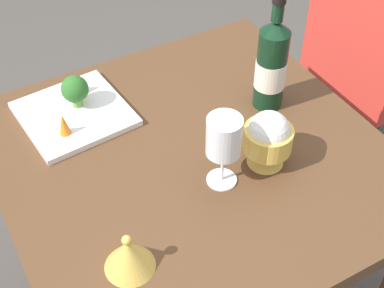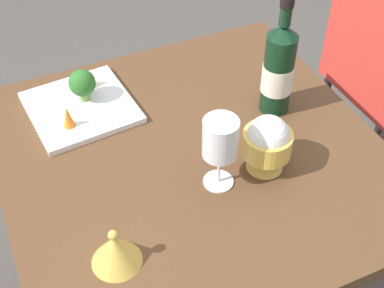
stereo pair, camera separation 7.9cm
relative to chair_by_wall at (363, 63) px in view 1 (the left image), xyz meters
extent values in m
cube|color=brown|center=(0.27, -0.81, 0.17)|extent=(0.87, 0.87, 0.04)
cylinder|color=brown|center=(-0.11, -1.19, -0.19)|extent=(0.05, 0.05, 0.68)
cylinder|color=brown|center=(-0.11, -0.44, -0.19)|extent=(0.05, 0.05, 0.68)
cube|color=red|center=(0.00, 0.10, -0.09)|extent=(0.41, 0.41, 0.02)
cube|color=red|center=(0.00, -0.08, 0.12)|extent=(0.40, 0.05, 0.40)
cylinder|color=black|center=(-0.18, 0.27, -0.31)|extent=(0.03, 0.03, 0.43)
cylinder|color=black|center=(-0.17, -0.07, -0.31)|extent=(0.03, 0.03, 0.43)
cylinder|color=black|center=(0.17, -0.06, -0.31)|extent=(0.03, 0.03, 0.43)
cylinder|color=black|center=(0.20, -0.56, 0.30)|extent=(0.08, 0.07, 0.21)
cone|color=black|center=(0.20, -0.56, 0.42)|extent=(0.08, 0.07, 0.03)
cylinder|color=black|center=(0.20, -0.56, 0.47)|extent=(0.03, 0.03, 0.07)
cylinder|color=silver|center=(0.20, -0.56, 0.29)|extent=(0.08, 0.08, 0.07)
cylinder|color=white|center=(0.37, -0.80, 0.20)|extent=(0.07, 0.07, 0.00)
cylinder|color=white|center=(0.37, -0.80, 0.24)|extent=(0.01, 0.01, 0.08)
cylinder|color=white|center=(0.37, -0.80, 0.33)|extent=(0.08, 0.08, 0.09)
cone|color=gold|center=(0.37, -0.68, 0.22)|extent=(0.08, 0.08, 0.04)
cylinder|color=gold|center=(0.37, -0.68, 0.27)|extent=(0.11, 0.11, 0.05)
sphere|color=white|center=(0.37, -0.68, 0.29)|extent=(0.09, 0.09, 0.09)
cone|color=gold|center=(0.48, -1.07, 0.23)|extent=(0.10, 0.10, 0.07)
sphere|color=gold|center=(0.48, -1.07, 0.28)|extent=(0.02, 0.02, 0.02)
cube|color=white|center=(0.01, -1.01, 0.20)|extent=(0.27, 0.27, 0.02)
cylinder|color=#729E4C|center=(-0.01, -0.99, 0.22)|extent=(0.03, 0.03, 0.03)
sphere|color=#2D6B28|center=(-0.01, -0.99, 0.26)|extent=(0.07, 0.07, 0.07)
cone|color=orange|center=(-0.05, -0.97, 0.24)|extent=(0.04, 0.04, 0.05)
cone|color=orange|center=(0.08, -1.05, 0.24)|extent=(0.03, 0.03, 0.06)
camera|label=1|loc=(1.06, -1.26, 1.10)|focal=51.42mm
camera|label=2|loc=(1.09, -1.18, 1.10)|focal=51.42mm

